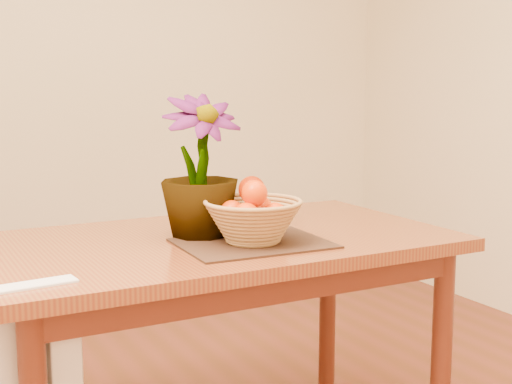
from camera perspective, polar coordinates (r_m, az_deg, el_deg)
name	(u,v)px	position (r m, az deg, el deg)	size (l,w,h in m)	color
wall_back	(61,56)	(3.98, -15.32, 10.43)	(4.00, 0.02, 2.70)	#FBE3BF
table	(218,265)	(2.19, -3.02, -5.83)	(1.40, 0.80, 0.75)	brown
placemat	(253,243)	(2.07, -0.23, -4.13)	(0.42, 0.32, 0.01)	#331C12
wicker_basket	(253,223)	(2.05, -0.23, -2.48)	(0.29, 0.29, 0.12)	#A58244
orange_pile	(253,204)	(2.05, -0.25, -0.96)	(0.17, 0.17, 0.14)	red
potted_plant	(200,167)	(2.13, -4.51, 2.04)	(0.24, 0.24, 0.43)	#194B15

